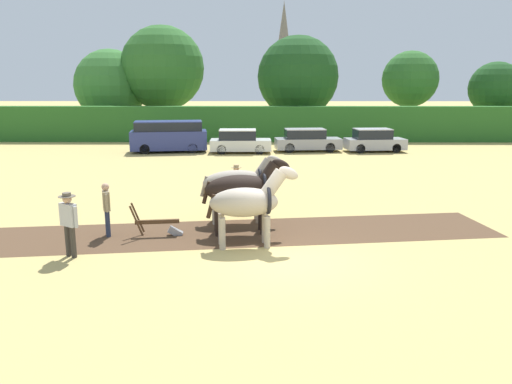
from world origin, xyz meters
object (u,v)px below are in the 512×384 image
Objects in this scene: tree_left at (163,68)px; draft_horse_lead_right at (243,189)px; tree_far_left at (111,86)px; farmer_beside_team at (236,183)px; parked_car_center at (374,141)px; farmer_onlooker_left at (69,219)px; tree_center at (410,79)px; tree_center_right at (495,88)px; tree_center_left at (298,77)px; draft_horse_lead_left at (248,202)px; farmer_at_plow at (107,206)px; plow at (162,226)px; parked_car_center_left at (307,140)px; church_spire at (284,55)px; parked_car_left at (240,142)px; draft_horse_trail_left at (239,183)px; parked_van at (169,136)px.

draft_horse_lead_right is at bearing -75.10° from tree_left.
tree_far_left is 30.83m from farmer_beside_team.
farmer_onlooker_left is at bearing -126.82° from parked_car_center.
tree_far_left is 0.79× the size of tree_left.
tree_center reaches higher than tree_center_right.
tree_left is at bearing 176.01° from tree_center_left.
draft_horse_lead_left is 1.63× the size of farmer_at_plow.
draft_horse_lead_left reaches higher than plow.
draft_horse_lead_right is at bearing -125.61° from tree_center_right.
farmer_onlooker_left is at bearing -116.25° from parked_car_center_left.
draft_horse_lead_left reaches higher than farmer_beside_team.
church_spire is 4.19× the size of parked_car_left.
draft_horse_trail_left is 1.61× the size of farmer_onlooker_left.
church_spire is at bearing 22.06° from farmer_beside_team.
draft_horse_trail_left is 18.46m from parked_car_center_left.
plow is at bearing -152.68° from draft_horse_trail_left.
tree_far_left is 1.66× the size of parked_car_center_left.
church_spire is at bearing 76.71° from plow.
farmer_onlooker_left reaches higher than parked_car_center.
tree_center is at bearing 2.72° from tree_center_left.
tree_left is 38.35m from church_spire.
farmer_beside_team is at bearing 89.20° from draft_horse_lead_left.
tree_center is 34.09m from draft_horse_lead_right.
plow is at bearing 176.44° from farmer_beside_team.
parked_van is (-5.35, 15.52, 0.15)m from farmer_beside_team.
plow is 0.97× the size of farmer_at_plow.
draft_horse_lead_left is 20.95m from parked_car_center_left.
farmer_onlooker_left is at bearing -95.77° from parked_van.
tree_center_right is 2.25× the size of draft_horse_trail_left.
tree_left reaches higher than farmer_at_plow.
tree_left is 13.49m from parked_van.
tree_center_right is at bearing -3.39° from tree_center_left.
tree_far_left reaches higher than plow.
tree_center_left is 17.21m from tree_center_right.
parked_van reaches higher than parked_car_center.
tree_center is (10.13, 0.48, -0.22)m from tree_center_left.
tree_center reaches higher than parked_car_left.
tree_center_left is 37.15m from church_spire.
tree_left is at bearing 97.07° from draft_horse_lead_left.
church_spire reaches higher than parked_car_left.
tree_center is at bearing 43.40° from parked_car_center_left.
tree_center_right is at bearing 24.84° from parked_car_left.
parked_car_center_left is at bearing 48.39° from farmer_at_plow.
tree_center is 4.62× the size of farmer_beside_team.
tree_center_left is (17.01, -0.87, 0.77)m from tree_far_left.
tree_center_right is at bearing -3.17° from tree_far_left.
farmer_onlooker_left is at bearing -104.58° from tree_center_left.
tree_center_right is 2.31× the size of draft_horse_lead_right.
tree_center is 1.82× the size of parked_car_left.
parked_car_center is at bearing -7.75° from parked_van.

